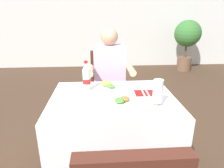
# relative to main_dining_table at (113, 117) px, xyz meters

# --- Properties ---
(back_wall) EXTENTS (11.00, 0.12, 3.14)m
(back_wall) POSITION_rel_main_dining_table_xyz_m (-0.14, 3.96, 1.00)
(back_wall) COLOR silver
(back_wall) RESTS_ON ground
(main_dining_table) EXTENTS (1.02, 0.80, 0.76)m
(main_dining_table) POSITION_rel_main_dining_table_xyz_m (0.00, 0.00, 0.00)
(main_dining_table) COLOR white
(main_dining_table) RESTS_ON ground
(chair_far_diner_seat) EXTENTS (0.44, 0.50, 0.97)m
(chair_far_diner_seat) POSITION_rel_main_dining_table_xyz_m (0.00, 0.79, -0.02)
(chair_far_diner_seat) COLOR #4C2319
(chair_far_diner_seat) RESTS_ON ground
(seated_diner_far) EXTENTS (0.50, 0.46, 1.26)m
(seated_diner_far) POSITION_rel_main_dining_table_xyz_m (0.02, 0.68, 0.14)
(seated_diner_far) COLOR #282D42
(seated_diner_far) RESTS_ON ground
(plate_near_camera) EXTENTS (0.24, 0.24, 0.06)m
(plate_near_camera) POSITION_rel_main_dining_table_xyz_m (0.05, -0.14, 0.20)
(plate_near_camera) COLOR white
(plate_near_camera) RESTS_ON main_dining_table
(plate_far_diner) EXTENTS (0.24, 0.24, 0.06)m
(plate_far_diner) POSITION_rel_main_dining_table_xyz_m (-0.03, 0.21, 0.21)
(plate_far_diner) COLOR white
(plate_far_diner) RESTS_ON main_dining_table
(beer_glass_left) EXTENTS (0.07, 0.07, 0.21)m
(beer_glass_left) POSITION_rel_main_dining_table_xyz_m (0.31, -0.18, 0.29)
(beer_glass_left) COLOR white
(beer_glass_left) RESTS_ON main_dining_table
(cola_bottle_primary) EXTENTS (0.07, 0.07, 0.27)m
(cola_bottle_primary) POSITION_rel_main_dining_table_xyz_m (-0.22, 0.17, 0.30)
(cola_bottle_primary) COLOR silver
(cola_bottle_primary) RESTS_ON main_dining_table
(napkin_cutlery_set) EXTENTS (0.17, 0.19, 0.01)m
(napkin_cutlery_set) POSITION_rel_main_dining_table_xyz_m (0.28, 0.06, 0.19)
(napkin_cutlery_set) COLOR maroon
(napkin_cutlery_set) RESTS_ON main_dining_table
(potted_plant_corner) EXTENTS (0.64, 0.64, 1.25)m
(potted_plant_corner) POSITION_rel_main_dining_table_xyz_m (2.08, 3.33, 0.26)
(potted_plant_corner) COLOR brown
(potted_plant_corner) RESTS_ON ground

